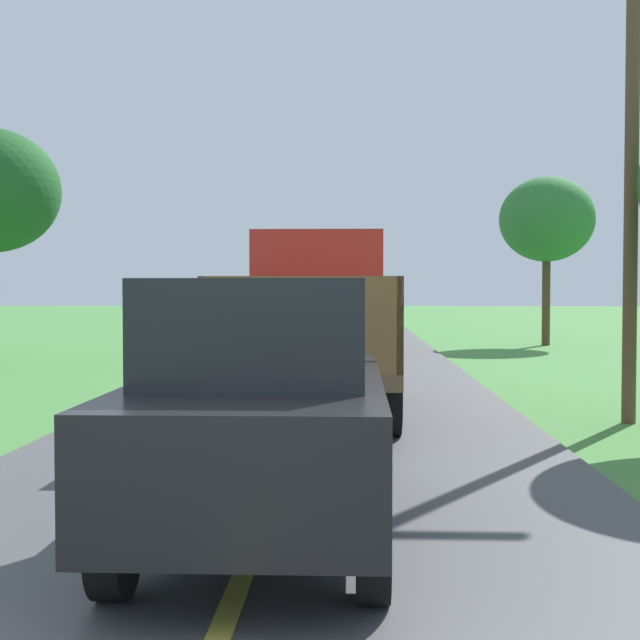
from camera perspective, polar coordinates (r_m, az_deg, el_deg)
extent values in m
cube|color=#2D2D30|center=(12.51, -0.47, -3.70)|extent=(0.90, 5.51, 0.24)
cube|color=brown|center=(12.49, -0.47, -2.79)|extent=(2.30, 5.80, 0.20)
cube|color=red|center=(14.40, -0.09, 2.03)|extent=(2.10, 1.90, 1.90)
cube|color=black|center=(15.36, 0.06, 3.27)|extent=(1.78, 0.02, 0.76)
cube|color=brown|center=(11.59, -6.19, 0.04)|extent=(0.08, 3.85, 1.10)
cube|color=brown|center=(11.48, 4.84, 0.03)|extent=(0.08, 3.85, 1.10)
cube|color=brown|center=(9.60, -1.30, -0.35)|extent=(2.30, 0.08, 1.10)
cube|color=brown|center=(13.36, -0.28, 0.31)|extent=(2.30, 0.08, 1.10)
cylinder|color=black|center=(14.39, -4.30, -3.36)|extent=(0.28, 1.00, 1.00)
cylinder|color=black|center=(14.30, 4.10, -3.39)|extent=(0.28, 1.00, 1.00)
cylinder|color=black|center=(11.05, -6.34, -5.00)|extent=(0.28, 1.00, 1.00)
cylinder|color=black|center=(10.93, 4.65, -5.07)|extent=(0.28, 1.00, 1.00)
ellipsoid|color=#81B92B|center=(10.22, -4.52, -2.27)|extent=(0.59, 0.77, 0.41)
ellipsoid|color=#80BC25|center=(12.13, 0.20, 1.52)|extent=(0.49, 0.63, 0.39)
ellipsoid|color=#87AE2B|center=(10.54, -4.97, -0.59)|extent=(0.51, 0.64, 0.37)
ellipsoid|color=#87AE2D|center=(12.57, 3.56, 1.33)|extent=(0.49, 0.45, 0.40)
ellipsoid|color=#86C722|center=(12.82, 0.60, -1.47)|extent=(0.43, 0.54, 0.51)
ellipsoid|color=#98B337|center=(12.22, 2.10, 1.33)|extent=(0.50, 0.57, 0.38)
ellipsoid|color=#7FAF25|center=(10.77, 3.83, 1.41)|extent=(0.45, 0.57, 0.42)
ellipsoid|color=#91BB22|center=(9.93, -3.09, -2.52)|extent=(0.42, 0.54, 0.51)
cube|color=#2D2D30|center=(25.51, 0.67, -0.79)|extent=(0.90, 5.51, 0.24)
cube|color=brown|center=(25.50, 0.67, -0.34)|extent=(2.30, 5.80, 0.20)
cube|color=silver|center=(27.43, 0.79, 2.02)|extent=(2.10, 1.90, 1.90)
cube|color=black|center=(28.38, 0.85, 2.69)|extent=(1.78, 0.02, 0.76)
cube|color=maroon|center=(24.56, -1.98, 1.09)|extent=(0.08, 3.85, 1.10)
cube|color=maroon|center=(24.50, 3.21, 1.08)|extent=(0.08, 3.85, 1.10)
cube|color=maroon|center=(22.62, 0.47, 1.01)|extent=(2.30, 0.08, 1.10)
cube|color=maroon|center=(26.39, 0.73, 1.15)|extent=(2.30, 0.08, 1.10)
cylinder|color=black|center=(27.36, -1.42, -0.81)|extent=(0.28, 1.00, 1.00)
cylinder|color=black|center=(27.30, 2.99, -0.82)|extent=(0.28, 1.00, 1.00)
cylinder|color=black|center=(23.98, -1.95, -1.21)|extent=(0.28, 1.00, 1.00)
cylinder|color=black|center=(23.91, 3.08, -1.22)|extent=(0.28, 1.00, 1.00)
ellipsoid|color=#93C035|center=(23.88, 1.69, 0.09)|extent=(0.44, 0.53, 0.49)
ellipsoid|color=#8ABD36|center=(24.20, 2.06, 1.68)|extent=(0.44, 0.54, 0.42)
ellipsoid|color=#90B12F|center=(24.11, 0.75, 0.12)|extent=(0.56, 0.59, 0.46)
ellipsoid|color=#84C331|center=(23.24, -1.64, 0.91)|extent=(0.45, 0.57, 0.37)
ellipsoid|color=#8DBF26|center=(24.28, 0.46, 0.88)|extent=(0.41, 0.50, 0.43)
ellipsoid|color=#8BAE2C|center=(24.19, 0.27, 0.26)|extent=(0.47, 0.52, 0.49)
ellipsoid|color=#86B62B|center=(23.32, 2.01, 1.71)|extent=(0.42, 0.55, 0.40)
ellipsoid|color=#93BB2F|center=(23.58, -1.42, 0.93)|extent=(0.53, 0.52, 0.42)
ellipsoid|color=#89B029|center=(25.97, 2.37, 0.36)|extent=(0.47, 0.55, 0.47)
ellipsoid|color=#98C622|center=(25.41, 1.28, 0.24)|extent=(0.51, 0.58, 0.51)
ellipsoid|color=#82BE1F|center=(25.62, 1.88, 0.29)|extent=(0.53, 0.67, 0.44)
ellipsoid|color=#87B32D|center=(23.97, 1.90, 1.67)|extent=(0.44, 0.41, 0.43)
ellipsoid|color=#8CB726|center=(23.31, 0.13, 0.18)|extent=(0.40, 0.42, 0.45)
ellipsoid|color=#98B521|center=(22.96, 1.26, 1.73)|extent=(0.45, 0.46, 0.41)
cylinder|color=brown|center=(13.23, 19.96, 9.13)|extent=(0.20, 0.20, 7.18)
cylinder|color=#4C3823|center=(30.80, 14.76, 1.21)|extent=(0.28, 0.28, 3.07)
ellipsoid|color=#2D7033|center=(30.89, 14.81, 6.48)|extent=(3.26, 3.26, 2.93)
cube|color=black|center=(6.41, -3.67, -7.24)|extent=(1.70, 4.10, 0.80)
cube|color=black|center=(6.13, -3.88, -0.61)|extent=(1.44, 2.05, 0.70)
cylinder|color=black|center=(7.84, -8.35, -9.23)|extent=(0.20, 0.64, 0.64)
cylinder|color=black|center=(7.71, 3.12, -9.40)|extent=(0.20, 0.64, 0.64)
cylinder|color=black|center=(5.44, -13.48, -14.34)|extent=(0.20, 0.64, 0.64)
cylinder|color=black|center=(5.25, 3.52, -14.90)|extent=(0.20, 0.64, 0.64)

